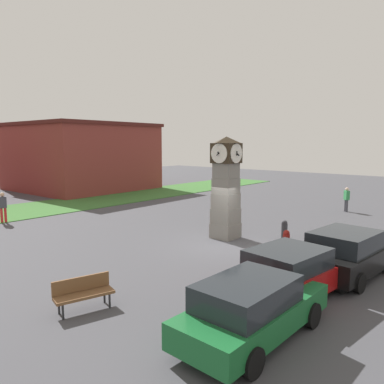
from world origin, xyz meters
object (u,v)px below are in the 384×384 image
bollard_near_tower (284,229)px  bollard_far_row (286,242)px  bollard_mid_row (284,233)px  pedestrian_near_bench (347,198)px  clock_tower (226,188)px  car_navy_sedan (252,308)px  bench (83,291)px  car_near_tower (292,272)px  car_by_building (347,253)px  pedestrian_crossing_lot (3,205)px

bollard_near_tower → bollard_far_row: size_ratio=0.86×
bollard_mid_row → pedestrian_near_bench: pedestrian_near_bench is taller
clock_tower → bollard_mid_row: clock_tower is taller
bollard_near_tower → car_navy_sedan: size_ratio=0.21×
bollard_mid_row → bench: bollard_mid_row is taller
bollard_far_row → car_near_tower: car_near_tower is taller
car_by_building → clock_tower: bearing=76.7°
bollard_far_row → car_navy_sedan: size_ratio=0.24×
car_near_tower → bench: size_ratio=2.54×
car_by_building → pedestrian_crossing_lot: bearing=103.0°
clock_tower → pedestrian_crossing_lot: 12.99m
car_navy_sedan → pedestrian_crossing_lot: (1.64, 17.63, 0.26)m
bollard_near_tower → pedestrian_near_bench: bearing=1.3°
bollard_far_row → pedestrian_crossing_lot: size_ratio=0.60×
clock_tower → car_by_building: (-1.48, -6.26, -1.64)m
pedestrian_crossing_lot → bollard_mid_row: bearing=-66.5°
bench → pedestrian_crossing_lot: 13.73m
clock_tower → car_by_building: clock_tower is taller
bollard_far_row → car_by_building: bearing=-106.7°
clock_tower → pedestrian_crossing_lot: (-5.62, 11.62, -1.44)m
bench → car_by_building: bearing=-31.4°
clock_tower → bollard_mid_row: 3.40m
bollard_far_row → bench: 8.52m
bench → pedestrian_near_bench: (19.86, -0.37, 0.41)m
bollard_far_row → car_near_tower: bearing=-151.1°
clock_tower → bollard_near_tower: 3.46m
bollard_mid_row → bench: size_ratio=0.67×
bollard_mid_row → car_by_building: 4.09m
bollard_mid_row → pedestrian_crossing_lot: (-6.24, 14.38, 0.45)m
car_near_tower → bollard_near_tower: bearing=28.8°
pedestrian_near_bench → pedestrian_crossing_lot: bearing=140.3°
clock_tower → pedestrian_near_bench: clock_tower is taller
car_navy_sedan → clock_tower: bearing=39.7°
car_near_tower → pedestrian_crossing_lot: size_ratio=2.43×
car_by_building → pedestrian_crossing_lot: 18.35m
car_by_building → car_navy_sedan: bearing=177.6°
clock_tower → car_navy_sedan: clock_tower is taller
bollard_mid_row → bollard_far_row: bollard_mid_row is taller
car_navy_sedan → pedestrian_crossing_lot: 17.71m
car_near_tower → car_by_building: size_ratio=0.98×
car_near_tower → car_by_building: car_by_building is taller
bollard_near_tower → car_by_building: car_by_building is taller
bollard_mid_row → pedestrian_crossing_lot: bearing=113.5°
car_near_tower → pedestrian_near_bench: (15.26, 3.55, 0.16)m
pedestrian_near_bench → bench: bearing=178.9°
bollard_near_tower → pedestrian_crossing_lot: 15.70m
car_near_tower → pedestrian_near_bench: pedestrian_near_bench is taller
car_near_tower → pedestrian_crossing_lot: pedestrian_crossing_lot is taller
bollard_near_tower → bollard_mid_row: (-1.07, -0.50, 0.11)m
car_navy_sedan → bench: 4.67m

